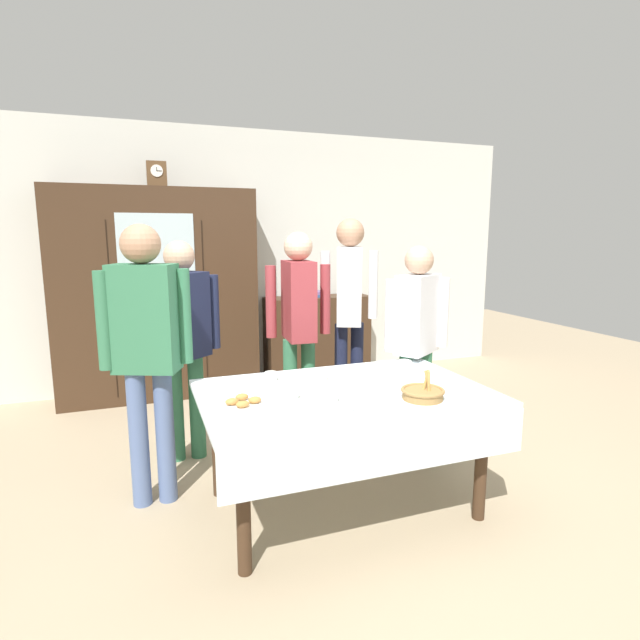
{
  "coord_description": "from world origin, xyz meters",
  "views": [
    {
      "loc": [
        -1.09,
        -2.76,
        1.62
      ],
      "look_at": [
        0.0,
        0.2,
        1.07
      ],
      "focal_mm": 28.02,
      "sensor_mm": 36.0,
      "label": 1
    }
  ],
  "objects_px": {
    "bread_basket": "(423,393)",
    "person_near_right_end": "(183,330)",
    "mantel_clock": "(157,174)",
    "person_behind_table_right": "(299,316)",
    "tea_cup_mid_left": "(271,378)",
    "spoon_mid_right": "(349,389)",
    "person_behind_table_left": "(146,338)",
    "spoon_center": "(301,386)",
    "tea_cup_mid_right": "(346,410)",
    "tea_cup_near_left": "(331,399)",
    "tea_cup_near_right": "(321,377)",
    "wall_cabinet": "(158,295)",
    "tea_cup_back_edge": "(405,365)",
    "person_beside_shelf": "(350,299)",
    "pastry_plate": "(243,403)",
    "tea_cup_center": "(292,395)",
    "dining_table": "(346,408)",
    "spoon_near_right": "(283,425)",
    "person_by_cabinet": "(417,330)",
    "book_stack": "(317,294)",
    "bookshelf_low": "(317,338)"
  },
  "relations": [
    {
      "from": "dining_table",
      "to": "tea_cup_mid_right",
      "type": "bearing_deg",
      "value": -113.61
    },
    {
      "from": "spoon_near_right",
      "to": "person_beside_shelf",
      "type": "distance_m",
      "value": 2.02
    },
    {
      "from": "pastry_plate",
      "to": "tea_cup_mid_left",
      "type": "bearing_deg",
      "value": 55.87
    },
    {
      "from": "spoon_mid_right",
      "to": "person_beside_shelf",
      "type": "bearing_deg",
      "value": 66.28
    },
    {
      "from": "tea_cup_back_edge",
      "to": "person_near_right_end",
      "type": "xyz_separation_m",
      "value": [
        -1.37,
        0.72,
        0.2
      ]
    },
    {
      "from": "tea_cup_back_edge",
      "to": "spoon_near_right",
      "type": "bearing_deg",
      "value": -147.09
    },
    {
      "from": "tea_cup_near_right",
      "to": "person_behind_table_right",
      "type": "bearing_deg",
      "value": 81.12
    },
    {
      "from": "tea_cup_near_right",
      "to": "spoon_center",
      "type": "relative_size",
      "value": 1.09
    },
    {
      "from": "mantel_clock",
      "to": "person_behind_table_right",
      "type": "distance_m",
      "value": 2.1
    },
    {
      "from": "dining_table",
      "to": "person_behind_table_right",
      "type": "bearing_deg",
      "value": 86.21
    },
    {
      "from": "mantel_clock",
      "to": "tea_cup_mid_right",
      "type": "distance_m",
      "value": 3.33
    },
    {
      "from": "pastry_plate",
      "to": "person_near_right_end",
      "type": "height_order",
      "value": "person_near_right_end"
    },
    {
      "from": "person_by_cabinet",
      "to": "book_stack",
      "type": "bearing_deg",
      "value": 90.63
    },
    {
      "from": "wall_cabinet",
      "to": "person_near_right_end",
      "type": "relative_size",
      "value": 1.3
    },
    {
      "from": "tea_cup_center",
      "to": "spoon_mid_right",
      "type": "bearing_deg",
      "value": 9.89
    },
    {
      "from": "tea_cup_center",
      "to": "pastry_plate",
      "type": "bearing_deg",
      "value": 179.69
    },
    {
      "from": "tea_cup_back_edge",
      "to": "wall_cabinet",
      "type": "bearing_deg",
      "value": 122.73
    },
    {
      "from": "wall_cabinet",
      "to": "tea_cup_back_edge",
      "type": "height_order",
      "value": "wall_cabinet"
    },
    {
      "from": "tea_cup_near_left",
      "to": "tea_cup_near_right",
      "type": "xyz_separation_m",
      "value": [
        0.09,
        0.4,
        -0.0
      ]
    },
    {
      "from": "tea_cup_mid_left",
      "to": "spoon_mid_right",
      "type": "xyz_separation_m",
      "value": [
        0.38,
        -0.31,
        -0.02
      ]
    },
    {
      "from": "tea_cup_mid_left",
      "to": "dining_table",
      "type": "bearing_deg",
      "value": -44.6
    },
    {
      "from": "person_behind_table_left",
      "to": "person_by_cabinet",
      "type": "xyz_separation_m",
      "value": [
        1.87,
        0.11,
        -0.1
      ]
    },
    {
      "from": "tea_cup_back_edge",
      "to": "tea_cup_mid_left",
      "type": "bearing_deg",
      "value": 178.06
    },
    {
      "from": "tea_cup_back_edge",
      "to": "pastry_plate",
      "type": "relative_size",
      "value": 0.46
    },
    {
      "from": "spoon_near_right",
      "to": "spoon_center",
      "type": "bearing_deg",
      "value": 63.9
    },
    {
      "from": "tea_cup_near_left",
      "to": "person_near_right_end",
      "type": "distance_m",
      "value": 1.36
    },
    {
      "from": "mantel_clock",
      "to": "bread_basket",
      "type": "bearing_deg",
      "value": -67.14
    },
    {
      "from": "pastry_plate",
      "to": "person_behind_table_left",
      "type": "distance_m",
      "value": 0.73
    },
    {
      "from": "spoon_near_right",
      "to": "tea_cup_back_edge",
      "type": "bearing_deg",
      "value": 32.91
    },
    {
      "from": "tea_cup_center",
      "to": "mantel_clock",
      "type": "bearing_deg",
      "value": 101.23
    },
    {
      "from": "person_behind_table_left",
      "to": "person_beside_shelf",
      "type": "distance_m",
      "value": 1.85
    },
    {
      "from": "tea_cup_near_right",
      "to": "spoon_mid_right",
      "type": "relative_size",
      "value": 1.09
    },
    {
      "from": "person_near_right_end",
      "to": "person_beside_shelf",
      "type": "height_order",
      "value": "person_beside_shelf"
    },
    {
      "from": "tea_cup_near_right",
      "to": "spoon_center",
      "type": "xyz_separation_m",
      "value": [
        -0.15,
        -0.06,
        -0.02
      ]
    },
    {
      "from": "bread_basket",
      "to": "spoon_near_right",
      "type": "xyz_separation_m",
      "value": [
        -0.83,
        -0.1,
        -0.03
      ]
    },
    {
      "from": "mantel_clock",
      "to": "person_beside_shelf",
      "type": "height_order",
      "value": "mantel_clock"
    },
    {
      "from": "pastry_plate",
      "to": "person_behind_table_right",
      "type": "relative_size",
      "value": 0.17
    },
    {
      "from": "tea_cup_center",
      "to": "spoon_mid_right",
      "type": "relative_size",
      "value": 1.09
    },
    {
      "from": "bookshelf_low",
      "to": "tea_cup_center",
      "type": "height_order",
      "value": "bookshelf_low"
    },
    {
      "from": "bread_basket",
      "to": "person_near_right_end",
      "type": "bearing_deg",
      "value": 131.9
    },
    {
      "from": "person_behind_table_left",
      "to": "pastry_plate",
      "type": "bearing_deg",
      "value": -47.34
    },
    {
      "from": "person_behind_table_left",
      "to": "person_behind_table_right",
      "type": "bearing_deg",
      "value": 29.26
    },
    {
      "from": "bread_basket",
      "to": "spoon_center",
      "type": "relative_size",
      "value": 2.02
    },
    {
      "from": "tea_cup_mid_right",
      "to": "tea_cup_near_left",
      "type": "relative_size",
      "value": 1.0
    },
    {
      "from": "bread_basket",
      "to": "person_beside_shelf",
      "type": "bearing_deg",
      "value": 81.1
    },
    {
      "from": "dining_table",
      "to": "tea_cup_back_edge",
      "type": "distance_m",
      "value": 0.66
    },
    {
      "from": "tea_cup_mid_left",
      "to": "person_near_right_end",
      "type": "relative_size",
      "value": 0.08
    },
    {
      "from": "spoon_mid_right",
      "to": "person_behind_table_right",
      "type": "xyz_separation_m",
      "value": [
        0.04,
        1.07,
        0.27
      ]
    },
    {
      "from": "person_behind_table_left",
      "to": "spoon_center",
      "type": "bearing_deg",
      "value": -18.72
    },
    {
      "from": "tea_cup_mid_right",
      "to": "spoon_mid_right",
      "type": "xyz_separation_m",
      "value": [
        0.18,
        0.38,
        -0.02
      ]
    }
  ]
}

